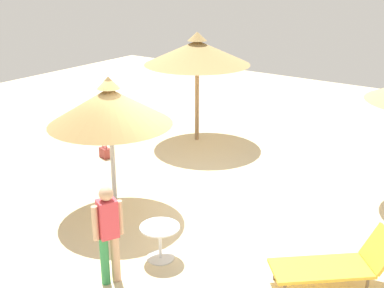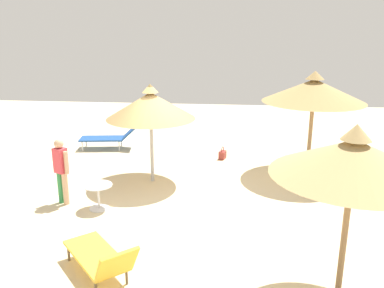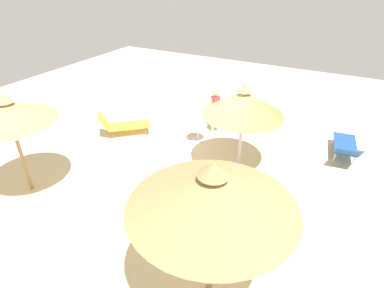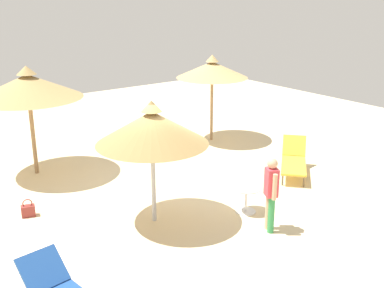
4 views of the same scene
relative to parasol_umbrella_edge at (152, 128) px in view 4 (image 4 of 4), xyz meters
name	(u,v)px [view 4 (image 4 of 4)]	position (x,y,z in m)	size (l,w,h in m)	color
ground	(168,199)	(0.82, -0.91, -2.08)	(24.00, 24.00, 0.10)	beige
parasol_umbrella_edge	(152,128)	(0.00, 0.00, 0.00)	(2.27, 2.27, 2.58)	#B2B2B7
parasol_umbrella_far_left	(28,86)	(4.18, 1.00, 0.29)	(2.70, 2.70, 2.83)	olive
parasol_umbrella_near_right	(212,70)	(3.68, -4.55, 0.23)	(2.22, 2.22, 2.72)	olive
lounge_chair_back	(294,160)	(0.03, -4.34, -1.64)	(1.60, 1.69, 0.85)	gold
person_standing_center	(271,191)	(-1.76, -1.60, -1.16)	(0.42, 0.31, 1.54)	tan
handbag	(28,210)	(1.79, 2.05, -1.89)	(0.25, 0.32, 0.40)	maroon
side_table_round	(246,195)	(-0.86, -1.81, -1.63)	(0.63, 0.63, 0.58)	silver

